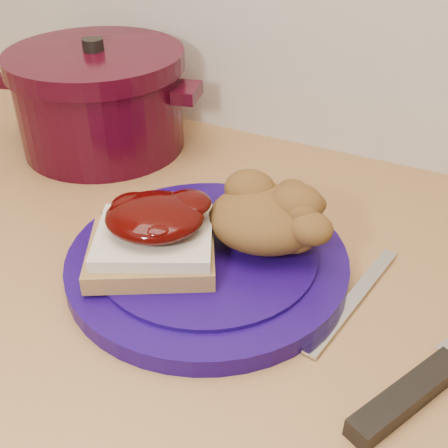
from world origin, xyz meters
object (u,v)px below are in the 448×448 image
at_px(chef_knife, 440,371).
at_px(pepper_grinder, 74,102).
at_px(butter_knife, 354,298).
at_px(dutch_oven, 100,99).
at_px(plate, 207,261).

distance_m(chef_knife, pepper_grinder, 0.63).
distance_m(butter_knife, dutch_oven, 0.48).
bearing_deg(plate, butter_knife, 7.75).
bearing_deg(plate, dutch_oven, 145.25).
height_order(chef_knife, pepper_grinder, pepper_grinder).
xyz_separation_m(chef_knife, pepper_grinder, (-0.58, 0.24, 0.05)).
height_order(chef_knife, butter_knife, chef_knife).
distance_m(butter_knife, pepper_grinder, 0.52).
height_order(plate, chef_knife, plate).
bearing_deg(chef_knife, plate, 106.45).
distance_m(chef_knife, butter_knife, 0.11).
bearing_deg(butter_knife, chef_knife, -115.40).
bearing_deg(pepper_grinder, butter_knife, -19.75).
height_order(butter_knife, dutch_oven, dutch_oven).
relative_size(plate, chef_knife, 0.96).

